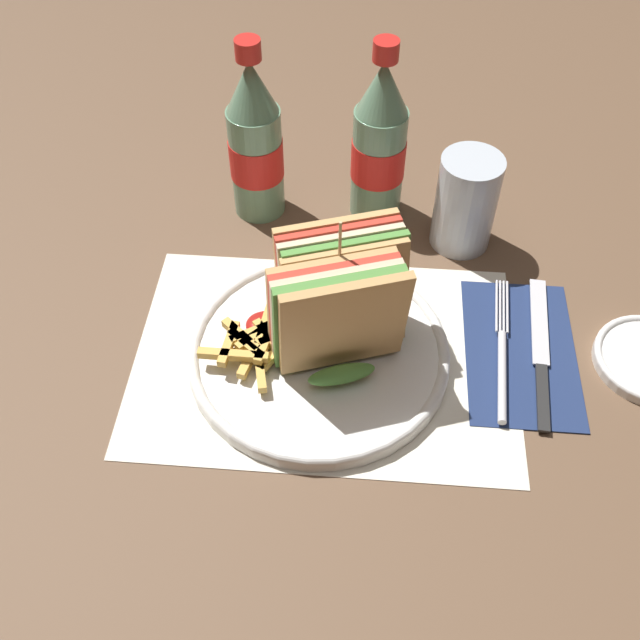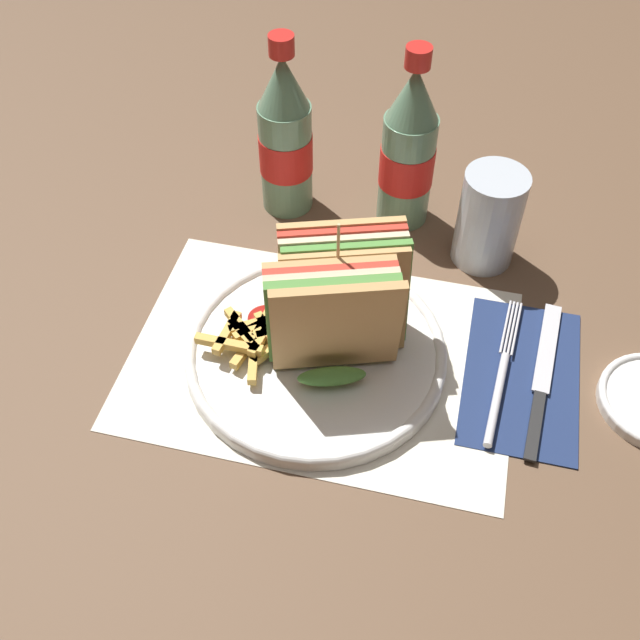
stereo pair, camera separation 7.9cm
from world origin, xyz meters
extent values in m
plane|color=brown|center=(0.00, 0.00, 0.00)|extent=(4.00, 4.00, 0.00)
cube|color=silver|center=(-0.02, 0.02, 0.00)|extent=(0.41, 0.29, 0.00)
cylinder|color=white|center=(-0.03, 0.01, 0.01)|extent=(0.28, 0.28, 0.01)
torus|color=white|center=(-0.03, 0.01, 0.01)|extent=(0.28, 0.28, 0.01)
cube|color=tan|center=(0.00, -0.01, 0.09)|extent=(0.13, 0.06, 0.13)
cube|color=#518E3D|center=(-0.01, 0.00, 0.08)|extent=(0.13, 0.06, 0.13)
cube|color=beige|center=(-0.01, 0.01, 0.08)|extent=(0.13, 0.06, 0.13)
cube|color=red|center=(-0.01, 0.02, 0.08)|extent=(0.13, 0.06, 0.13)
cube|color=tan|center=(-0.02, 0.03, 0.08)|extent=(0.13, 0.06, 0.13)
ellipsoid|color=#518E3D|center=(0.00, -0.03, 0.03)|extent=(0.07, 0.04, 0.02)
cube|color=tan|center=(0.00, 0.03, 0.08)|extent=(0.13, 0.06, 0.13)
cube|color=#518E3D|center=(0.00, 0.04, 0.08)|extent=(0.13, 0.06, 0.13)
cube|color=beige|center=(-0.01, 0.05, 0.08)|extent=(0.13, 0.06, 0.13)
cube|color=red|center=(-0.01, 0.05, 0.08)|extent=(0.13, 0.06, 0.13)
cube|color=tan|center=(-0.01, 0.06, 0.09)|extent=(0.13, 0.06, 0.13)
ellipsoid|color=#518E3D|center=(0.00, 0.02, 0.03)|extent=(0.07, 0.04, 0.02)
cylinder|color=tan|center=(-0.01, 0.03, 0.10)|extent=(0.00, 0.00, 0.17)
cube|color=gold|center=(-0.09, 0.00, 0.02)|extent=(0.03, 0.07, 0.01)
cube|color=gold|center=(-0.09, -0.02, 0.02)|extent=(0.02, 0.06, 0.01)
cube|color=gold|center=(-0.09, 0.00, 0.02)|extent=(0.07, 0.03, 0.01)
cube|color=gold|center=(-0.07, 0.00, 0.02)|extent=(0.04, 0.05, 0.01)
cube|color=gold|center=(-0.09, 0.02, 0.03)|extent=(0.05, 0.05, 0.01)
cube|color=gold|center=(-0.10, 0.00, 0.03)|extent=(0.04, 0.04, 0.01)
cube|color=gold|center=(-0.08, 0.01, 0.03)|extent=(0.04, 0.05, 0.01)
cube|color=gold|center=(-0.12, 0.00, 0.03)|extent=(0.02, 0.06, 0.01)
cube|color=gold|center=(-0.09, 0.02, 0.03)|extent=(0.06, 0.04, 0.01)
cube|color=gold|center=(-0.08, 0.01, 0.03)|extent=(0.02, 0.07, 0.01)
cube|color=gold|center=(-0.07, 0.01, 0.03)|extent=(0.05, 0.03, 0.01)
cube|color=gold|center=(-0.11, 0.01, 0.03)|extent=(0.05, 0.04, 0.01)
cube|color=gold|center=(-0.09, 0.03, 0.03)|extent=(0.02, 0.06, 0.01)
cube|color=gold|center=(-0.11, -0.01, 0.03)|extent=(0.07, 0.01, 0.01)
ellipsoid|color=maroon|center=(-0.08, 0.03, 0.03)|extent=(0.05, 0.04, 0.02)
cube|color=navy|center=(0.19, 0.04, 0.00)|extent=(0.12, 0.20, 0.00)
cylinder|color=silver|center=(0.17, 0.00, 0.01)|extent=(0.02, 0.12, 0.01)
cylinder|color=silver|center=(0.17, 0.10, 0.01)|extent=(0.01, 0.08, 0.00)
cylinder|color=silver|center=(0.17, 0.10, 0.01)|extent=(0.01, 0.08, 0.00)
cylinder|color=silver|center=(0.18, 0.10, 0.01)|extent=(0.01, 0.08, 0.00)
cylinder|color=silver|center=(0.18, 0.10, 0.01)|extent=(0.01, 0.08, 0.00)
cube|color=black|center=(0.21, -0.02, 0.01)|extent=(0.02, 0.08, 0.00)
cube|color=silver|center=(0.22, 0.08, 0.01)|extent=(0.03, 0.13, 0.00)
cylinder|color=slate|center=(-0.12, 0.26, 0.07)|extent=(0.06, 0.06, 0.14)
cylinder|color=red|center=(-0.12, 0.26, 0.08)|extent=(0.07, 0.07, 0.05)
cone|color=slate|center=(-0.12, 0.26, 0.18)|extent=(0.06, 0.06, 0.07)
cylinder|color=red|center=(-0.12, 0.26, 0.22)|extent=(0.03, 0.03, 0.02)
cylinder|color=slate|center=(0.03, 0.27, 0.07)|extent=(0.06, 0.06, 0.14)
cylinder|color=red|center=(0.03, 0.27, 0.08)|extent=(0.07, 0.07, 0.05)
cone|color=slate|center=(0.03, 0.27, 0.18)|extent=(0.06, 0.06, 0.07)
cylinder|color=red|center=(0.03, 0.27, 0.22)|extent=(0.03, 0.03, 0.02)
cylinder|color=silver|center=(0.13, 0.21, 0.06)|extent=(0.07, 0.07, 0.12)
cylinder|color=black|center=(0.13, 0.21, 0.02)|extent=(0.06, 0.06, 0.04)
camera|label=1|loc=(0.01, -0.48, 0.64)|focal=42.00mm
camera|label=2|loc=(0.09, -0.47, 0.64)|focal=42.00mm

